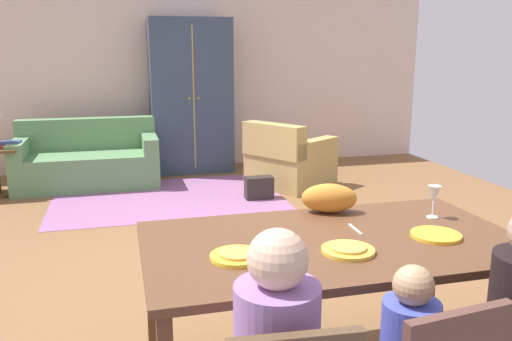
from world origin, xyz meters
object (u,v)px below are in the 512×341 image
Objects in this scene: dining_table at (333,251)px; plate_near_man at (237,256)px; armoire at (191,96)px; cat at (329,198)px; plate_near_child at (348,250)px; armchair at (288,161)px; book_upper at (11,142)px; book_lower at (6,146)px; couch at (88,162)px; handbag at (259,188)px; plate_near_woman at (436,235)px; wine_glass at (434,195)px.

dining_table is 0.54m from plate_near_man.
cat is at bearing -87.83° from armoire.
armchair reaches higher than plate_near_child.
armoire is 9.55× the size of book_upper.
plate_near_child is 0.12× the size of armoire.
dining_table is 4.80m from book_lower.
couch reaches higher than book_lower.
armchair is at bearing -48.45° from armoire.
dining_table is 5.88× the size of cat.
plate_near_child is 0.14× the size of couch.
book_lower is at bearing -160.79° from armoire.
plate_near_child is 0.21× the size of armchair.
plate_near_man is (-0.52, -0.12, 0.07)m from dining_table.
handbag is (2.79, -0.86, -0.46)m from book_lower.
couch is at bearing 106.77° from plate_near_child.
book_lower is 0.10m from book_upper.
armchair is (2.43, -0.69, 0.02)m from couch.
dining_table is 0.53m from plate_near_woman.
plate_near_man is 5.16m from armoire.
cat is at bearing 70.46° from dining_table.
plate_near_woman is (1.03, 0.02, 0.00)m from plate_near_man.
handbag is at bearing -30.98° from couch.
dining_table is 5.02m from armoire.
armoire is at bearing 84.50° from plate_near_man.
plate_near_man and plate_near_child have the same top height.
wine_glass is at bearing 14.10° from plate_near_man.
dining_table is at bearing -98.69° from handbag.
armoire is (0.49, 5.13, 0.28)m from plate_near_man.
dining_table is at bearing 13.06° from plate_near_man.
plate_near_child is 0.52m from plate_near_woman.
couch is 7.84× the size of book_upper.
cat reaches higher than couch.
couch is at bearing -160.67° from armoire.
armchair is at bearing 68.75° from plate_near_man.
armoire is 9.55× the size of book_lower.
cat is at bearing -58.34° from book_upper.
plate_near_woman is at bearing -89.94° from handbag.
wine_glass is 0.58× the size of cat.
couch and armchair have the same top height.
handbag is (-0.50, -0.47, -0.19)m from armchair.
book_upper is 2.96m from handbag.
wine_glass is 0.85× the size of book_upper.
book_lower is 1.00× the size of book_upper.
dining_table is 7.52× the size of plate_near_child.
armoire is at bearing 90.26° from plate_near_child.
book_upper is (-2.25, 4.31, -0.07)m from dining_table.
book_lower is (-2.43, 3.80, -0.25)m from cat.
plate_near_man is at bearing -67.88° from book_lower.
couch is at bearing 107.40° from dining_table.
armoire is 1.96m from handbag.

